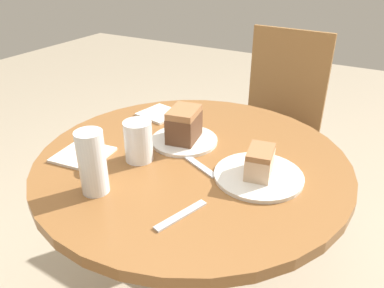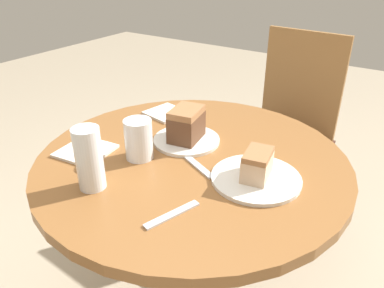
# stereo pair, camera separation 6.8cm
# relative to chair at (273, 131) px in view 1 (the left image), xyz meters

# --- Properties ---
(table) EXTENTS (0.86, 0.86, 0.78)m
(table) POSITION_rel_chair_xyz_m (0.02, -0.84, 0.10)
(table) COLOR brown
(table) RESTS_ON ground_plane
(chair) EXTENTS (0.42, 0.43, 0.96)m
(chair) POSITION_rel_chair_xyz_m (0.00, 0.00, 0.00)
(chair) COLOR olive
(chair) RESTS_ON ground_plane
(plate_near) EXTENTS (0.20, 0.20, 0.01)m
(plate_near) POSITION_rel_chair_xyz_m (-0.05, -0.77, 0.29)
(plate_near) COLOR silver
(plate_near) RESTS_ON table
(plate_far) EXTENTS (0.22, 0.22, 0.01)m
(plate_far) POSITION_rel_chair_xyz_m (0.21, -0.85, 0.29)
(plate_far) COLOR silver
(plate_far) RESTS_ON table
(cake_slice_near) EXTENTS (0.10, 0.12, 0.10)m
(cake_slice_near) POSITION_rel_chair_xyz_m (-0.05, -0.77, 0.34)
(cake_slice_near) COLOR brown
(cake_slice_near) RESTS_ON plate_near
(cake_slice_far) EXTENTS (0.08, 0.10, 0.07)m
(cake_slice_far) POSITION_rel_chair_xyz_m (0.21, -0.85, 0.33)
(cake_slice_far) COLOR beige
(cake_slice_far) RESTS_ON plate_far
(glass_lemonade) EXTENTS (0.08, 0.08, 0.11)m
(glass_lemonade) POSITION_rel_chair_xyz_m (-0.10, -0.92, 0.33)
(glass_lemonade) COLOR silver
(glass_lemonade) RESTS_ON table
(glass_water) EXTENTS (0.06, 0.06, 0.16)m
(glass_water) POSITION_rel_chair_xyz_m (-0.10, -1.09, 0.35)
(glass_water) COLOR silver
(glass_water) RESTS_ON table
(napkin_stack) EXTENTS (0.15, 0.15, 0.01)m
(napkin_stack) POSITION_rel_chair_xyz_m (-0.25, -0.98, 0.29)
(napkin_stack) COLOR silver
(napkin_stack) RESTS_ON table
(fork) EXTENTS (0.17, 0.09, 0.00)m
(fork) POSITION_rel_chair_xyz_m (0.04, -0.86, 0.28)
(fork) COLOR silver
(fork) RESTS_ON table
(spoon) EXTENTS (0.06, 0.14, 0.00)m
(spoon) POSITION_rel_chair_xyz_m (0.12, -1.07, 0.28)
(spoon) COLOR silver
(spoon) RESTS_ON table
(napkin_side) EXTENTS (0.14, 0.14, 0.01)m
(napkin_side) POSITION_rel_chair_xyz_m (-0.22, -0.64, 0.29)
(napkin_side) COLOR silver
(napkin_side) RESTS_ON table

